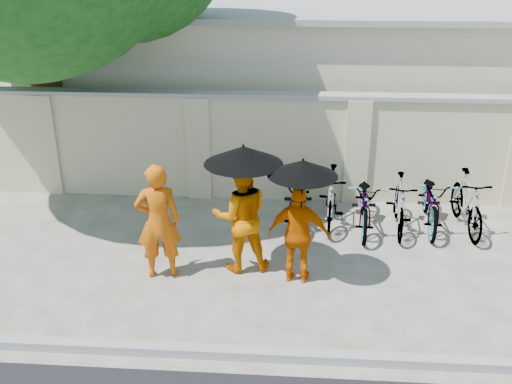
{
  "coord_description": "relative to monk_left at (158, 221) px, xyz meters",
  "views": [
    {
      "loc": [
        0.83,
        -7.2,
        4.52
      ],
      "look_at": [
        0.26,
        0.81,
        1.1
      ],
      "focal_mm": 40.0,
      "sensor_mm": 36.0,
      "label": 1
    }
  ],
  "objects": [
    {
      "name": "monk_right",
      "position": [
        2.05,
        -0.01,
        -0.13
      ],
      "size": [
        0.93,
        0.48,
        1.51
      ],
      "primitive_type": "imported",
      "rotation": [
        0.0,
        0.0,
        3.01
      ],
      "color": "#C74F00",
      "rests_on": "ground"
    },
    {
      "name": "bike_3",
      "position": [
        3.78,
        1.77,
        -0.4
      ],
      "size": [
        0.6,
        1.64,
        0.97
      ],
      "primitive_type": "imported",
      "rotation": [
        0.0,
        0.0,
        -0.09
      ],
      "color": "slate",
      "rests_on": "ground"
    },
    {
      "name": "bike_0",
      "position": [
        2.04,
        1.92,
        -0.37
      ],
      "size": [
        0.87,
        2.01,
        1.03
      ],
      "primitive_type": "imported",
      "rotation": [
        0.0,
        0.0,
        -0.1
      ],
      "color": "slate",
      "rests_on": "ground"
    },
    {
      "name": "monk_center",
      "position": [
        1.18,
        0.29,
        -0.01
      ],
      "size": [
        0.97,
        0.83,
        1.76
      ],
      "primitive_type": "imported",
      "rotation": [
        0.0,
        0.0,
        3.35
      ],
      "color": "#D76900",
      "rests_on": "ground"
    },
    {
      "name": "ground",
      "position": [
        1.12,
        -0.12,
        -0.89
      ],
      "size": [
        80.0,
        80.0,
        0.0
      ],
      "primitive_type": "plane",
      "color": "#A6A094"
    },
    {
      "name": "building_behind",
      "position": [
        3.12,
        6.88,
        0.71
      ],
      "size": [
        14.0,
        6.0,
        3.2
      ],
      "primitive_type": "cube",
      "color": "beige",
      "rests_on": "ground"
    },
    {
      "name": "bike_1",
      "position": [
        2.62,
        1.94,
        -0.38
      ],
      "size": [
        0.64,
        1.72,
        1.01
      ],
      "primitive_type": "imported",
      "rotation": [
        0.0,
        0.0,
        -0.1
      ],
      "color": "slate",
      "rests_on": "ground"
    },
    {
      "name": "parasol_right",
      "position": [
        2.07,
        -0.09,
        0.92
      ],
      "size": [
        0.97,
        0.97,
        1.06
      ],
      "color": "black",
      "rests_on": "ground"
    },
    {
      "name": "parasol_center",
      "position": [
        1.23,
        0.21,
        0.98
      ],
      "size": [
        1.13,
        1.13,
        1.0
      ],
      "color": "black",
      "rests_on": "ground"
    },
    {
      "name": "bike_4",
      "position": [
        4.36,
        1.96,
        -0.4
      ],
      "size": [
        0.84,
        1.91,
        0.97
      ],
      "primitive_type": "imported",
      "rotation": [
        0.0,
        0.0,
        -0.11
      ],
      "color": "slate",
      "rests_on": "ground"
    },
    {
      "name": "monk_left",
      "position": [
        0.0,
        0.0,
        0.0
      ],
      "size": [
        0.73,
        0.57,
        1.77
      ],
      "primitive_type": "imported",
      "rotation": [
        0.0,
        0.0,
        3.39
      ],
      "color": "#C95407",
      "rests_on": "ground"
    },
    {
      "name": "bike_5",
      "position": [
        4.94,
        1.87,
        -0.37
      ],
      "size": [
        0.53,
        1.72,
        1.02
      ],
      "primitive_type": "imported",
      "rotation": [
        0.0,
        0.0,
        0.03
      ],
      "color": "slate",
      "rests_on": "ground"
    },
    {
      "name": "kerb",
      "position": [
        1.12,
        -1.82,
        -0.83
      ],
      "size": [
        40.0,
        0.16,
        0.12
      ],
      "primitive_type": "cube",
      "color": "gray",
      "rests_on": "ground"
    },
    {
      "name": "compound_wall",
      "position": [
        2.12,
        3.08,
        0.11
      ],
      "size": [
        20.0,
        0.3,
        2.0
      ],
      "primitive_type": "cube",
      "color": "#C5BA8E",
      "rests_on": "ground"
    },
    {
      "name": "bike_2",
      "position": [
        3.2,
        1.8,
        -0.4
      ],
      "size": [
        0.78,
        1.88,
        0.96
      ],
      "primitive_type": "imported",
      "rotation": [
        0.0,
        0.0,
        -0.08
      ],
      "color": "slate",
      "rests_on": "ground"
    }
  ]
}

